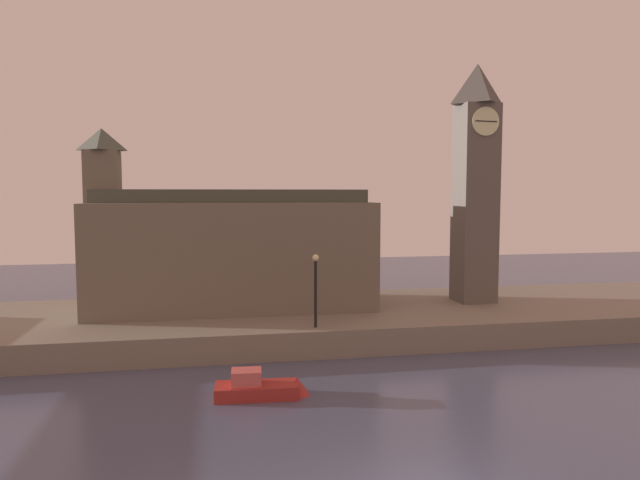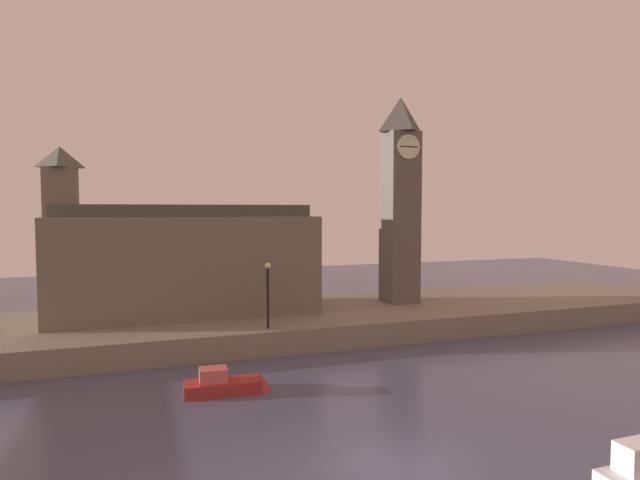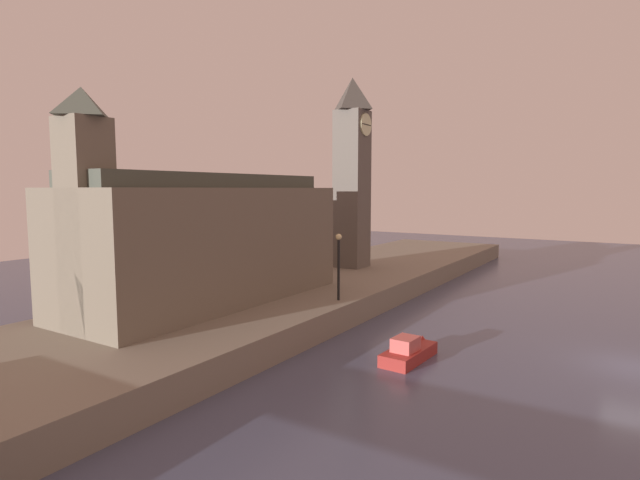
{
  "view_description": "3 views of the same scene",
  "coord_description": "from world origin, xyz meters",
  "px_view_note": "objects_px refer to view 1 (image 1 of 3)",
  "views": [
    {
      "loc": [
        -6.17,
        -14.9,
        8.71
      ],
      "look_at": [
        -0.55,
        15.42,
        6.19
      ],
      "focal_mm": 32.2,
      "sensor_mm": 36.0,
      "label": 1
    },
    {
      "loc": [
        -8.04,
        -15.12,
        8.59
      ],
      "look_at": [
        3.31,
        17.56,
        6.59
      ],
      "focal_mm": 29.25,
      "sensor_mm": 36.0,
      "label": 2
    },
    {
      "loc": [
        -26.3,
        0.26,
        8.09
      ],
      "look_at": [
        -2.45,
        15.34,
        5.21
      ],
      "focal_mm": 28.31,
      "sensor_mm": 36.0,
      "label": 3
    }
  ],
  "objects_px": {
    "parliament_hall": "(227,250)",
    "boat_dinghy_red": "(266,388)",
    "streetlamp": "(316,282)",
    "clock_tower": "(475,181)"
  },
  "relations": [
    {
      "from": "parliament_hall",
      "to": "streetlamp",
      "type": "bearing_deg",
      "value": -54.4
    },
    {
      "from": "streetlamp",
      "to": "boat_dinghy_red",
      "type": "bearing_deg",
      "value": -118.25
    },
    {
      "from": "parliament_hall",
      "to": "streetlamp",
      "type": "distance_m",
      "value": 7.87
    },
    {
      "from": "parliament_hall",
      "to": "streetlamp",
      "type": "relative_size",
      "value": 4.4
    },
    {
      "from": "clock_tower",
      "to": "boat_dinghy_red",
      "type": "height_order",
      "value": "clock_tower"
    },
    {
      "from": "parliament_hall",
      "to": "boat_dinghy_red",
      "type": "bearing_deg",
      "value": -83.87
    },
    {
      "from": "clock_tower",
      "to": "streetlamp",
      "type": "distance_m",
      "value": 14.13
    },
    {
      "from": "parliament_hall",
      "to": "boat_dinghy_red",
      "type": "distance_m",
      "value": 13.25
    },
    {
      "from": "boat_dinghy_red",
      "to": "parliament_hall",
      "type": "bearing_deg",
      "value": 96.13
    },
    {
      "from": "clock_tower",
      "to": "parliament_hall",
      "type": "bearing_deg",
      "value": 177.31
    }
  ]
}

